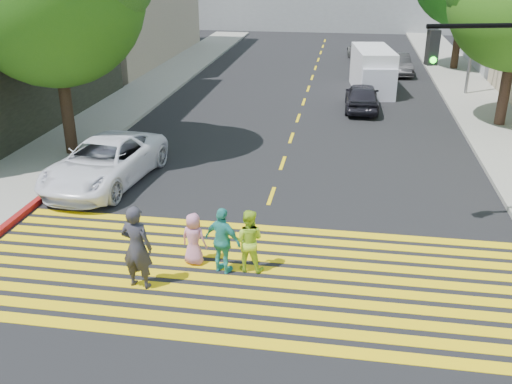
% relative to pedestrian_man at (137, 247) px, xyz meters
% --- Properties ---
extents(ground, '(120.00, 120.00, 0.00)m').
position_rel_pedestrian_man_xyz_m(ground, '(2.26, -0.41, -1.00)').
color(ground, black).
extents(sidewalk_left, '(3.00, 40.00, 0.15)m').
position_rel_pedestrian_man_xyz_m(sidewalk_left, '(-6.24, 21.59, -0.93)').
color(sidewalk_left, gray).
rests_on(sidewalk_left, ground).
extents(sidewalk_right, '(3.00, 60.00, 0.15)m').
position_rel_pedestrian_man_xyz_m(sidewalk_right, '(10.76, 14.59, -0.93)').
color(sidewalk_right, gray).
rests_on(sidewalk_right, ground).
extents(curb_red, '(0.20, 8.00, 0.16)m').
position_rel_pedestrian_man_xyz_m(curb_red, '(-4.64, 5.59, -0.92)').
color(curb_red, maroon).
rests_on(curb_red, ground).
extents(crosswalk, '(13.40, 5.30, 0.01)m').
position_rel_pedestrian_man_xyz_m(crosswalk, '(2.26, 0.86, -0.99)').
color(crosswalk, yellow).
rests_on(crosswalk, ground).
extents(lane_line, '(0.12, 34.40, 0.01)m').
position_rel_pedestrian_man_xyz_m(lane_line, '(2.26, 22.09, -1.00)').
color(lane_line, yellow).
rests_on(lane_line, ground).
extents(pedestrian_man, '(0.79, 0.58, 2.00)m').
position_rel_pedestrian_man_xyz_m(pedestrian_man, '(0.00, 0.00, 0.00)').
color(pedestrian_man, '#2F2D37').
rests_on(pedestrian_man, ground).
extents(pedestrian_woman, '(0.78, 0.62, 1.56)m').
position_rel_pedestrian_man_xyz_m(pedestrian_woman, '(2.32, 1.13, -0.22)').
color(pedestrian_woman, '#B2E02F').
rests_on(pedestrian_woman, ground).
extents(pedestrian_child, '(0.72, 0.55, 1.32)m').
position_rel_pedestrian_man_xyz_m(pedestrian_child, '(0.96, 1.21, -0.34)').
color(pedestrian_child, pink).
rests_on(pedestrian_child, ground).
extents(pedestrian_extra, '(1.04, 0.74, 1.65)m').
position_rel_pedestrian_man_xyz_m(pedestrian_extra, '(1.75, 0.93, -0.18)').
color(pedestrian_extra, teal).
rests_on(pedestrian_extra, ground).
extents(white_sedan, '(3.00, 5.53, 1.47)m').
position_rel_pedestrian_man_xyz_m(white_sedan, '(-3.24, 5.79, -0.26)').
color(white_sedan, white).
rests_on(white_sedan, ground).
extents(dark_car_near, '(1.61, 3.89, 1.32)m').
position_rel_pedestrian_man_xyz_m(dark_car_near, '(5.10, 16.44, -0.34)').
color(dark_car_near, black).
rests_on(dark_car_near, ground).
extents(silver_car, '(2.59, 4.92, 1.36)m').
position_rel_pedestrian_man_xyz_m(silver_car, '(5.38, 29.53, -0.32)').
color(silver_car, gray).
rests_on(silver_car, ground).
extents(dark_car_parked, '(1.72, 3.88, 1.24)m').
position_rel_pedestrian_man_xyz_m(dark_car_parked, '(7.34, 25.42, -0.38)').
color(dark_car_parked, black).
rests_on(dark_car_parked, ground).
extents(white_van, '(2.37, 4.98, 2.26)m').
position_rel_pedestrian_man_xyz_m(white_van, '(5.69, 20.41, 0.07)').
color(white_van, silver).
rests_on(white_van, ground).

